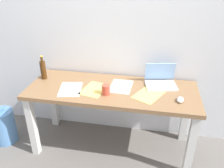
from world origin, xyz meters
name	(u,v)px	position (x,y,z in m)	size (l,w,h in m)	color
ground_plane	(112,145)	(0.00, 0.00, 0.00)	(8.00, 8.00, 0.00)	slate
back_wall	(119,22)	(0.00, 0.38, 1.30)	(5.20, 0.08, 2.60)	white
desk	(112,98)	(0.00, 0.00, 0.62)	(1.68, 0.64, 0.73)	olive
laptop_right	(161,81)	(0.47, 0.17, 0.77)	(0.34, 0.29, 0.21)	silver
beer_bottle	(43,70)	(-0.76, 0.09, 0.83)	(0.06, 0.06, 0.26)	#47280F
computer_mouse	(180,100)	(0.65, -0.12, 0.75)	(0.06, 0.10, 0.03)	silver
coffee_mug	(106,90)	(-0.04, -0.12, 0.78)	(0.08, 0.08, 0.10)	#D84C38
paper_yellow_folder	(94,89)	(-0.17, -0.05, 0.73)	(0.21, 0.30, 0.00)	#F4E06B
paper_sheet_near_back	(121,86)	(0.08, 0.06, 0.73)	(0.21, 0.30, 0.00)	white
paper_sheet_front_right	(148,95)	(0.36, -0.06, 0.73)	(0.21, 0.30, 0.00)	#F4E06B
paper_sheet_front_left	(70,89)	(-0.40, -0.09, 0.73)	(0.21, 0.30, 0.00)	white
water_cooler_jug	(4,126)	(-1.22, -0.14, 0.20)	(0.26, 0.26, 0.44)	#598CC6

